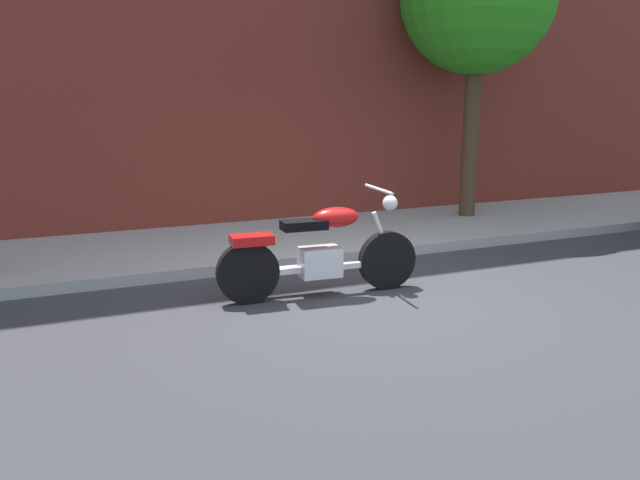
# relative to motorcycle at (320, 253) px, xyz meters

# --- Properties ---
(ground_plane) EXTENTS (60.00, 60.00, 0.00)m
(ground_plane) POSITION_rel_motorcycle_xyz_m (0.50, -0.35, -0.48)
(ground_plane) COLOR #38383D
(sidewalk) EXTENTS (20.06, 2.55, 0.14)m
(sidewalk) POSITION_rel_motorcycle_xyz_m (0.50, 2.41, -0.41)
(sidewalk) COLOR #AFAFAF
(sidewalk) RESTS_ON ground
(motorcycle) EXTENTS (2.26, 0.70, 1.16)m
(motorcycle) POSITION_rel_motorcycle_xyz_m (0.00, 0.00, 0.00)
(motorcycle) COLOR black
(motorcycle) RESTS_ON ground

